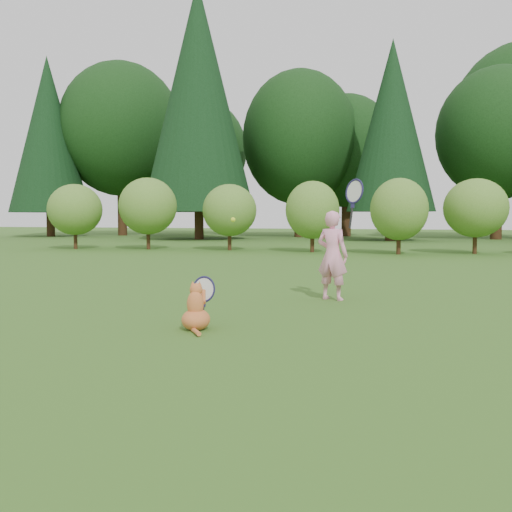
% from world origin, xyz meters
% --- Properties ---
extents(ground, '(100.00, 100.00, 0.00)m').
position_xyz_m(ground, '(0.00, 0.00, 0.00)').
color(ground, '#225317').
rests_on(ground, ground).
extents(shrub_row, '(28.00, 3.00, 2.80)m').
position_xyz_m(shrub_row, '(0.00, 13.00, 1.40)').
color(shrub_row, '#497624').
rests_on(shrub_row, ground).
extents(woodland_backdrop, '(48.00, 10.00, 15.00)m').
position_xyz_m(woodland_backdrop, '(0.00, 23.00, 7.50)').
color(woodland_backdrop, black).
rests_on(woodland_backdrop, ground).
extents(child, '(0.80, 0.55, 2.01)m').
position_xyz_m(child, '(1.17, 1.62, 0.70)').
color(child, '#FF98BF').
rests_on(child, ground).
extents(cat, '(0.43, 0.74, 0.73)m').
position_xyz_m(cat, '(0.04, -1.04, 0.28)').
color(cat, '#C04D25').
rests_on(cat, ground).
extents(tennis_ball, '(0.07, 0.07, 0.07)m').
position_xyz_m(tennis_ball, '(-0.19, 0.94, 1.21)').
color(tennis_ball, yellow).
rests_on(tennis_ball, ground).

